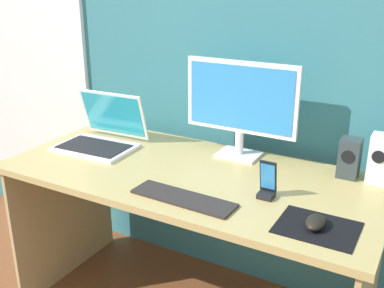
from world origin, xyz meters
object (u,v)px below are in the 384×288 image
(monitor, at_px, (241,104))
(phone_in_dock, at_px, (267,185))
(laptop, at_px, (101,136))
(speaker_near_monitor, at_px, (349,158))
(keyboard_external, at_px, (183,198))
(mouse, at_px, (316,222))
(speaker_right, at_px, (379,159))

(monitor, distance_m, phone_in_dock, 0.44)
(laptop, distance_m, phone_in_dock, 0.86)
(monitor, bearing_deg, speaker_near_monitor, 1.27)
(keyboard_external, xyz_separation_m, mouse, (0.46, 0.03, 0.02))
(speaker_near_monitor, xyz_separation_m, laptop, (-1.07, -0.20, -0.03))
(monitor, xyz_separation_m, speaker_near_monitor, (0.46, 0.01, -0.16))
(speaker_right, xyz_separation_m, keyboard_external, (-0.57, -0.49, -0.09))
(keyboard_external, relative_size, phone_in_dock, 2.78)
(monitor, height_order, phone_in_dock, monitor)
(mouse, bearing_deg, keyboard_external, -177.70)
(speaker_near_monitor, distance_m, mouse, 0.46)
(speaker_near_monitor, relative_size, phone_in_dock, 1.13)
(speaker_near_monitor, relative_size, keyboard_external, 0.40)
(keyboard_external, xyz_separation_m, phone_in_dock, (0.25, 0.16, 0.04))
(speaker_near_monitor, bearing_deg, laptop, -169.12)
(monitor, bearing_deg, laptop, -162.14)
(speaker_near_monitor, height_order, phone_in_dock, speaker_near_monitor)
(speaker_right, xyz_separation_m, speaker_near_monitor, (-0.11, -0.00, -0.02))
(laptop, relative_size, phone_in_dock, 2.57)
(speaker_near_monitor, bearing_deg, keyboard_external, -133.56)
(monitor, bearing_deg, mouse, -44.19)
(laptop, relative_size, keyboard_external, 0.92)
(keyboard_external, height_order, mouse, mouse)
(speaker_near_monitor, distance_m, laptop, 1.09)
(speaker_right, xyz_separation_m, laptop, (-1.17, -0.21, -0.05))
(monitor, xyz_separation_m, phone_in_dock, (0.25, -0.32, -0.19))
(monitor, xyz_separation_m, speaker_right, (0.57, 0.01, -0.14))
(monitor, bearing_deg, phone_in_dock, -51.80)
(monitor, distance_m, keyboard_external, 0.53)
(speaker_right, relative_size, phone_in_dock, 1.37)
(mouse, xyz_separation_m, phone_in_dock, (-0.21, 0.13, 0.03))
(monitor, relative_size, keyboard_external, 1.29)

